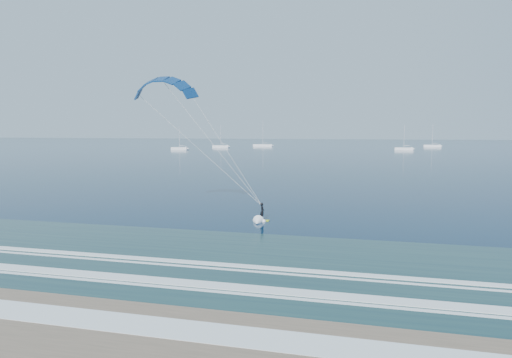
{
  "coord_description": "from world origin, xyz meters",
  "views": [
    {
      "loc": [
        11.95,
        -18.5,
        8.9
      ],
      "look_at": [
        1.6,
        22.38,
        4.4
      ],
      "focal_mm": 32.0,
      "sensor_mm": 36.0,
      "label": 1
    }
  ],
  "objects": [
    {
      "name": "sailboat_2",
      "position": [
        -46.58,
        228.15,
        0.7
      ],
      "size": [
        10.72,
        2.4,
        14.18
      ],
      "color": "white",
      "rests_on": "ground"
    },
    {
      "name": "ground",
      "position": [
        0.0,
        0.0,
        0.0
      ],
      "size": [
        900.0,
        900.0,
        0.0
      ],
      "primitive_type": "plane",
      "color": "#07243C",
      "rests_on": "ground"
    },
    {
      "name": "sailboat_4",
      "position": [
        43.57,
        242.29,
        0.68
      ],
      "size": [
        8.95,
        2.4,
        12.14
      ],
      "color": "white",
      "rests_on": "ground"
    },
    {
      "name": "kitesurfer_rig",
      "position": [
        -3.41,
        23.41,
        8.03
      ],
      "size": [
        14.6,
        4.35,
        15.18
      ],
      "color": "#A4BF16",
      "rests_on": "ground"
    },
    {
      "name": "sailboat_3",
      "position": [
        26.17,
        198.11,
        0.68
      ],
      "size": [
        8.03,
        2.4,
        11.24
      ],
      "color": "white",
      "rests_on": "ground"
    },
    {
      "name": "sailboat_1",
      "position": [
        -63.68,
        206.07,
        0.68
      ],
      "size": [
        8.51,
        2.4,
        11.72
      ],
      "color": "white",
      "rests_on": "ground"
    },
    {
      "name": "sailboat_0",
      "position": [
        -73.64,
        176.28,
        0.67
      ],
      "size": [
        7.71,
        2.4,
        10.63
      ],
      "color": "white",
      "rests_on": "ground"
    }
  ]
}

